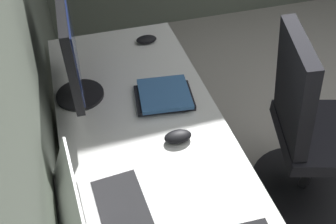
{
  "coord_description": "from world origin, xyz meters",
  "views": [
    {
      "loc": [
        -0.77,
        1.8,
        1.74
      ],
      "look_at": [
        0.03,
        1.56,
        0.95
      ],
      "focal_mm": 38.83,
      "sensor_mm": 36.0,
      "label": 1
    }
  ],
  "objects_px": {
    "monitor_primary": "(70,46)",
    "mouse_spare": "(146,39)",
    "mouse_main": "(178,136)",
    "office_chair": "(308,136)",
    "book_stack_near": "(164,96)",
    "laptop_left": "(101,207)",
    "drawer_pedestal": "(136,168)"
  },
  "relations": [
    {
      "from": "monitor_primary",
      "to": "laptop_left",
      "type": "xyz_separation_m",
      "value": [
        -0.6,
        0.0,
        -0.2
      ]
    },
    {
      "from": "drawer_pedestal",
      "to": "laptop_left",
      "type": "height_order",
      "value": "laptop_left"
    },
    {
      "from": "laptop_left",
      "to": "book_stack_near",
      "type": "relative_size",
      "value": 1.33
    },
    {
      "from": "office_chair",
      "to": "drawer_pedestal",
      "type": "bearing_deg",
      "value": 80.56
    },
    {
      "from": "laptop_left",
      "to": "mouse_main",
      "type": "height_order",
      "value": "laptop_left"
    },
    {
      "from": "monitor_primary",
      "to": "mouse_spare",
      "type": "bearing_deg",
      "value": -48.91
    },
    {
      "from": "monitor_primary",
      "to": "mouse_spare",
      "type": "distance_m",
      "value": 0.54
    },
    {
      "from": "mouse_spare",
      "to": "book_stack_near",
      "type": "relative_size",
      "value": 0.4
    },
    {
      "from": "mouse_main",
      "to": "office_chair",
      "type": "relative_size",
      "value": 0.11
    },
    {
      "from": "mouse_main",
      "to": "mouse_spare",
      "type": "xyz_separation_m",
      "value": [
        0.68,
        -0.05,
        0.0
      ]
    },
    {
      "from": "drawer_pedestal",
      "to": "office_chair",
      "type": "height_order",
      "value": "office_chair"
    },
    {
      "from": "drawer_pedestal",
      "to": "mouse_main",
      "type": "relative_size",
      "value": 6.68
    },
    {
      "from": "mouse_main",
      "to": "office_chair",
      "type": "xyz_separation_m",
      "value": [
        0.08,
        -0.69,
        -0.29
      ]
    },
    {
      "from": "monitor_primary",
      "to": "mouse_spare",
      "type": "height_order",
      "value": "monitor_primary"
    },
    {
      "from": "mouse_main",
      "to": "book_stack_near",
      "type": "bearing_deg",
      "value": -3.62
    },
    {
      "from": "drawer_pedestal",
      "to": "monitor_primary",
      "type": "xyz_separation_m",
      "value": [
        0.14,
        0.18,
        0.63
      ]
    },
    {
      "from": "office_chair",
      "to": "mouse_main",
      "type": "bearing_deg",
      "value": 96.43
    },
    {
      "from": "mouse_main",
      "to": "office_chair",
      "type": "bearing_deg",
      "value": -83.57
    },
    {
      "from": "monitor_primary",
      "to": "laptop_left",
      "type": "height_order",
      "value": "monitor_primary"
    },
    {
      "from": "book_stack_near",
      "to": "mouse_spare",
      "type": "bearing_deg",
      "value": -4.68
    },
    {
      "from": "mouse_main",
      "to": "mouse_spare",
      "type": "relative_size",
      "value": 1.0
    },
    {
      "from": "monitor_primary",
      "to": "drawer_pedestal",
      "type": "bearing_deg",
      "value": -128.3
    },
    {
      "from": "mouse_spare",
      "to": "drawer_pedestal",
      "type": "bearing_deg",
      "value": 158.09
    },
    {
      "from": "monitor_primary",
      "to": "book_stack_near",
      "type": "height_order",
      "value": "monitor_primary"
    },
    {
      "from": "mouse_main",
      "to": "office_chair",
      "type": "height_order",
      "value": "office_chair"
    },
    {
      "from": "monitor_primary",
      "to": "mouse_main",
      "type": "bearing_deg",
      "value": -138.45
    },
    {
      "from": "mouse_main",
      "to": "book_stack_near",
      "type": "height_order",
      "value": "book_stack_near"
    },
    {
      "from": "mouse_main",
      "to": "monitor_primary",
      "type": "bearing_deg",
      "value": 41.55
    },
    {
      "from": "office_chair",
      "to": "laptop_left",
      "type": "bearing_deg",
      "value": 107.45
    },
    {
      "from": "monitor_primary",
      "to": "mouse_spare",
      "type": "xyz_separation_m",
      "value": [
        0.32,
        -0.37,
        -0.23
      ]
    },
    {
      "from": "mouse_spare",
      "to": "office_chair",
      "type": "bearing_deg",
      "value": -133.37
    },
    {
      "from": "laptop_left",
      "to": "book_stack_near",
      "type": "bearing_deg",
      "value": -35.32
    }
  ]
}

